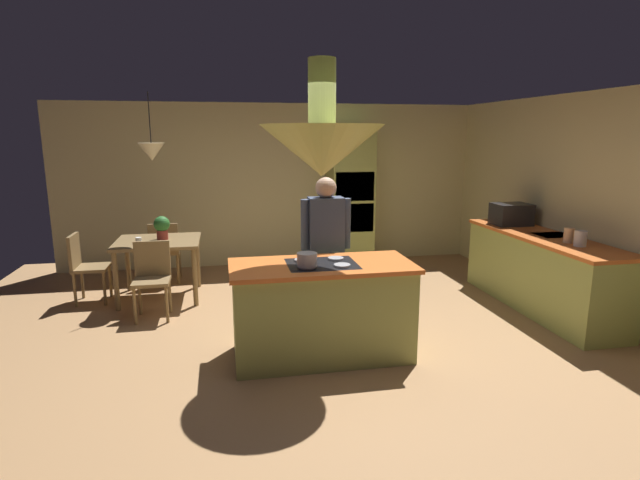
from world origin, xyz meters
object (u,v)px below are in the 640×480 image
Objects in this scene: kitchen_island at (322,310)px; cooking_pot_on_cooktop at (307,260)px; dining_table at (158,248)px; canister_flour at (580,238)px; chair_facing_island at (152,274)px; chair_by_back_wall at (165,248)px; oven_tower at (350,198)px; potted_plant_on_table at (162,226)px; chair_at_corner at (84,263)px; canister_sugar at (569,235)px; microwave_on_counter at (511,214)px; cup_on_table at (139,241)px; person_at_island at (326,244)px.

cooking_pot_on_cooktop is (-0.16, -0.13, 0.53)m from kitchen_island.
canister_flour reaches higher than dining_table.
kitchen_island is 2.21m from chair_facing_island.
cooking_pot_on_cooktop is at bearing 117.87° from chair_by_back_wall.
potted_plant_on_table is (-2.74, -1.11, -0.16)m from oven_tower.
chair_at_corner is 5.78m from canister_flour.
canister_sugar reaches higher than chair_at_corner.
potted_plant_on_table is at bearing 123.19° from cooking_pot_on_cooktop.
microwave_on_counter is (0.00, 1.14, 0.06)m from canister_sugar.
chair_by_back_wall is at bearing 121.42° from kitchen_island.
kitchen_island is at bearing -44.64° from cup_on_table.
canister_flour is (4.48, -1.94, 0.06)m from potted_plant_on_table.
chair_at_corner is 2.90× the size of potted_plant_on_table.
oven_tower is at bearing 24.66° from cup_on_table.
canister_flour is 0.18m from canister_sugar.
microwave_on_counter is (4.54, -1.26, 0.54)m from chair_by_back_wall.
chair_facing_island is at bearing 167.15° from canister_sugar.
oven_tower is 13.05× the size of canister_flour.
microwave_on_counter reaches higher than canister_flour.
kitchen_island is 1.95× the size of chair_facing_island.
cup_on_table is at bearing 175.76° from microwave_on_counter.
potted_plant_on_table is 4.88m from canister_flour.
chair_by_back_wall is at bearing 90.00° from chair_facing_island.
chair_facing_island is at bearing -127.35° from chair_at_corner.
oven_tower reaches higher than canister_flour.
dining_table is 1.19× the size of chair_by_back_wall.
oven_tower reaches higher than cup_on_table.
oven_tower is 2.74m from person_at_island.
cup_on_table is 4.96m from canister_sugar.
chair_at_corner is 5.23× the size of canister_sugar.
canister_flour reaches higher than chair_at_corner.
dining_table is at bearing 90.00° from chair_by_back_wall.
cooking_pot_on_cooktop is (-3.00, -0.33, -0.00)m from canister_flour.
chair_at_corner is 3.34m from cooking_pot_on_cooktop.
microwave_on_counter reaches higher than kitchen_island.
potted_plant_on_table is at bearing 158.62° from canister_sugar.
person_at_island is 18.23× the size of cup_on_table.
dining_table is 1.19× the size of chair_at_corner.
chair_by_back_wall is (-1.70, 2.78, 0.05)m from kitchen_island.
person_at_island is at bearing 170.13° from canister_flour.
kitchen_island is 2.74m from potted_plant_on_table.
oven_tower is at bearing 33.11° from chair_facing_island.
canister_sugar is at bearing -20.73° from dining_table.
kitchen_island is 10.15× the size of canister_flour.
potted_plant_on_table reaches higher than kitchen_island.
person_at_island reaches higher than dining_table.
dining_table is at bearing 50.13° from cup_on_table.
dining_table is 0.33m from cup_on_table.
kitchen_island is at bearing 121.42° from chair_by_back_wall.
microwave_on_counter reaches higher than chair_facing_island.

